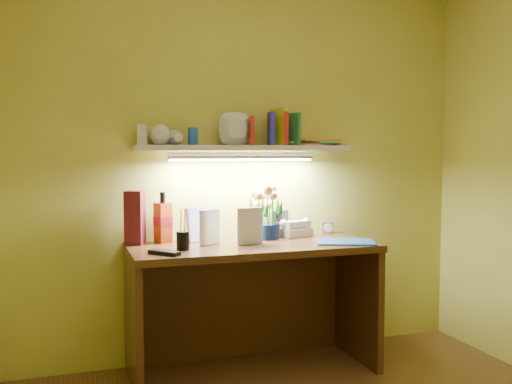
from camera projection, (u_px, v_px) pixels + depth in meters
desk at (253, 308)px, 3.29m from camera, size 1.40×0.60×0.75m
flower_bouquet at (265, 213)px, 3.46m from camera, size 0.26×0.26×0.32m
telephone at (295, 228)px, 3.54m from camera, size 0.22×0.19×0.11m
desk_clock at (327, 227)px, 3.68m from camera, size 0.08×0.05×0.08m
whisky_bottle at (163, 217)px, 3.31m from camera, size 0.10×0.10×0.29m
whisky_box at (135, 218)px, 3.23m from camera, size 0.13×0.13×0.31m
pen_cup at (183, 234)px, 3.06m from camera, size 0.09×0.09×0.17m
art_card at (203, 224)px, 3.36m from camera, size 0.20×0.10×0.20m
tv_remote at (164, 253)px, 2.92m from camera, size 0.15×0.17×0.02m
blue_folder at (345, 242)px, 3.31m from camera, size 0.40×0.35×0.01m
desk_book_a at (200, 228)px, 3.17m from camera, size 0.14×0.09×0.20m
desk_book_b at (237, 227)px, 3.20m from camera, size 0.16×0.03×0.21m
wall_shelf at (248, 142)px, 3.40m from camera, size 1.32×0.34×0.26m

